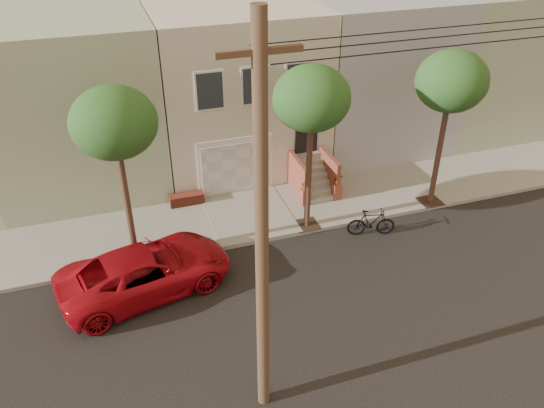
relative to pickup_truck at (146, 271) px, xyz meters
name	(u,v)px	position (x,y,z in m)	size (l,w,h in m)	color
ground	(322,298)	(5.31, -2.20, -0.78)	(90.00, 90.00, 0.00)	black
sidewalk	(270,212)	(5.31, 3.15, -0.71)	(40.00, 3.70, 0.15)	gray
house_row	(230,80)	(5.31, 8.99, 2.86)	(33.10, 11.70, 7.00)	beige
tree_left	(114,124)	(-0.19, 1.70, 4.48)	(2.70, 2.57, 6.30)	#2D2116
tree_mid	(312,100)	(6.31, 1.70, 4.48)	(2.70, 2.57, 6.30)	#2D2116
tree_right	(452,82)	(11.81, 1.70, 4.48)	(2.70, 2.57, 6.30)	#2D2116
pickup_truck	(146,271)	(0.00, 0.00, 0.00)	(2.59, 5.62, 1.56)	#A80B16
motorcycle	(371,223)	(8.45, 0.52, -0.23)	(0.51, 1.82, 1.09)	black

